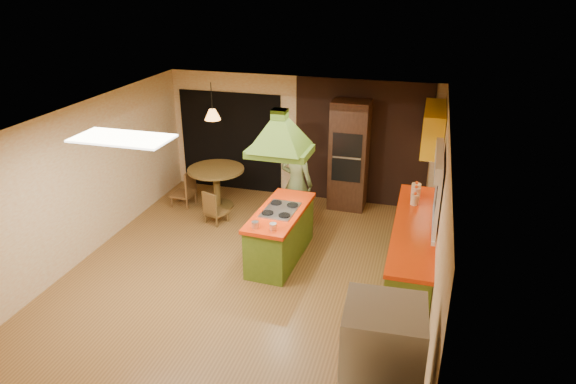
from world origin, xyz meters
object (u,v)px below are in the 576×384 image
(kitchen_island, at_px, (280,234))
(dining_table, at_px, (216,180))
(canister_large, at_px, (416,190))
(wall_oven, at_px, (349,155))
(man, at_px, (297,183))

(kitchen_island, height_order, dining_table, kitchen_island)
(kitchen_island, height_order, canister_large, canister_large)
(kitchen_island, xyz_separation_m, dining_table, (-1.78, 1.57, 0.14))
(wall_oven, distance_m, dining_table, 2.64)
(wall_oven, bearing_deg, dining_table, -162.29)
(kitchen_island, relative_size, wall_oven, 0.81)
(man, relative_size, canister_large, 7.44)
(kitchen_island, relative_size, canister_large, 7.68)
(canister_large, bearing_deg, kitchen_island, -153.85)
(dining_table, xyz_separation_m, canister_large, (3.82, -0.57, 0.45))
(wall_oven, bearing_deg, kitchen_island, -105.93)
(kitchen_island, relative_size, dining_table, 1.58)
(dining_table, bearing_deg, wall_oven, 16.52)
(kitchen_island, height_order, man, man)
(kitchen_island, distance_m, dining_table, 2.38)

